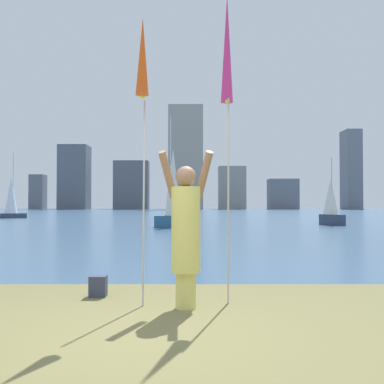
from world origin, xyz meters
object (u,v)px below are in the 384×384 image
at_px(kite_flag_left, 141,64).
at_px(sailboat_2, 171,192).
at_px(bag, 96,286).
at_px(kite_flag_right, 225,54).
at_px(sailboat_1, 9,199).
at_px(person, 184,230).
at_px(sailboat_5, 329,204).

xyz_separation_m(kite_flag_left, sailboat_2, (-0.43, 18.84, -1.10)).
bearing_deg(sailboat_2, bag, -90.74).
bearing_deg(kite_flag_right, sailboat_2, 94.63).
bearing_deg(kite_flag_right, sailboat_1, 115.18).
relative_size(person, sailboat_2, 0.33).
bearing_deg(sailboat_2, sailboat_5, 16.71).
bearing_deg(bag, sailboat_5, 65.69).
distance_m(kite_flag_right, sailboat_1, 38.43).
distance_m(sailboat_1, sailboat_2, 22.01).
bearing_deg(kite_flag_left, sailboat_5, 67.88).
xyz_separation_m(kite_flag_left, sailboat_5, (8.78, 21.60, -1.72)).
distance_m(bag, sailboat_1, 37.41).
distance_m(kite_flag_left, sailboat_2, 18.87).
height_order(kite_flag_right, bag, kite_flag_right).
xyz_separation_m(sailboat_1, sailboat_2, (14.84, -16.26, 0.18)).
bearing_deg(person, kite_flag_left, 167.59).
bearing_deg(kite_flag_left, kite_flag_right, 18.12).
distance_m(person, bag, 1.60).
relative_size(bag, sailboat_2, 0.05).
bearing_deg(kite_flag_left, sailboat_2, 91.32).
distance_m(person, sailboat_5, 23.14).
relative_size(kite_flag_right, sailboat_5, 1.01).
xyz_separation_m(person, sailboat_2, (-0.97, 18.85, 0.93)).
bearing_deg(sailboat_5, kite_flag_left, -112.12).
relative_size(kite_flag_left, sailboat_1, 0.62).
height_order(person, sailboat_1, sailboat_1).
distance_m(sailboat_1, sailboat_5, 27.58).
relative_size(person, sailboat_5, 0.48).
distance_m(bag, sailboat_2, 18.23).
relative_size(person, sailboat_1, 0.33).
height_order(person, kite_flag_left, kite_flag_left).
xyz_separation_m(kite_flag_right, bag, (-1.73, 0.34, -3.06)).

